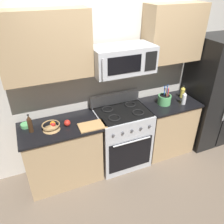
% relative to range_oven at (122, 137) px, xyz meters
% --- Properties ---
extents(ground_plane, '(16.00, 16.00, 0.00)m').
position_rel_range_oven_xyz_m(ground_plane, '(0.00, -0.60, -0.47)').
color(ground_plane, '#6B5B4C').
extents(wall_back, '(8.00, 0.10, 2.60)m').
position_rel_range_oven_xyz_m(wall_back, '(0.00, 0.37, 0.83)').
color(wall_back, beige).
rests_on(wall_back, ground).
extents(counter_left, '(1.03, 0.60, 0.91)m').
position_rel_range_oven_xyz_m(counter_left, '(-0.91, -0.00, -0.02)').
color(counter_left, tan).
rests_on(counter_left, ground).
extents(range_oven, '(0.76, 0.64, 1.09)m').
position_rel_range_oven_xyz_m(range_oven, '(0.00, 0.00, 0.00)').
color(range_oven, '#B2B5BA').
rests_on(range_oven, ground).
extents(counter_right, '(0.84, 0.60, 0.91)m').
position_rel_range_oven_xyz_m(counter_right, '(0.81, -0.00, -0.02)').
color(counter_right, tan).
rests_on(counter_right, ground).
extents(refrigerator, '(0.80, 0.71, 1.83)m').
position_rel_range_oven_xyz_m(refrigerator, '(1.65, -0.02, 0.44)').
color(refrigerator, black).
rests_on(refrigerator, ground).
extents(microwave, '(0.79, 0.44, 0.34)m').
position_rel_range_oven_xyz_m(microwave, '(-0.00, 0.03, 1.20)').
color(microwave, '#B2B5BA').
extents(upper_cabinets_left, '(1.02, 0.34, 0.76)m').
position_rel_range_oven_xyz_m(upper_cabinets_left, '(-0.91, 0.15, 1.43)').
color(upper_cabinets_left, tan).
extents(upper_cabinets_right, '(0.83, 0.34, 0.76)m').
position_rel_range_oven_xyz_m(upper_cabinets_right, '(0.81, 0.15, 1.43)').
color(upper_cabinets_right, tan).
extents(utensil_crock, '(0.20, 0.20, 0.33)m').
position_rel_range_oven_xyz_m(utensil_crock, '(0.69, -0.01, 0.51)').
color(utensil_crock, '#59AD66').
rests_on(utensil_crock, counter_right).
extents(fruit_basket, '(0.22, 0.22, 0.10)m').
position_rel_range_oven_xyz_m(fruit_basket, '(-1.00, -0.03, 0.48)').
color(fruit_basket, '#9E7A4C').
rests_on(fruit_basket, counter_left).
extents(apple_loose, '(0.08, 0.08, 0.08)m').
position_rel_range_oven_xyz_m(apple_loose, '(-0.80, -0.03, 0.48)').
color(apple_loose, red).
rests_on(apple_loose, counter_left).
extents(cutting_board, '(0.35, 0.23, 0.02)m').
position_rel_range_oven_xyz_m(cutting_board, '(-0.51, -0.17, 0.44)').
color(cutting_board, tan).
rests_on(cutting_board, counter_left).
extents(bottle_vinegar, '(0.06, 0.06, 0.22)m').
position_rel_range_oven_xyz_m(bottle_vinegar, '(0.96, -0.13, 0.53)').
color(bottle_vinegar, silver).
rests_on(bottle_vinegar, counter_right).
extents(bottle_oil, '(0.07, 0.07, 0.20)m').
position_rel_range_oven_xyz_m(bottle_oil, '(1.08, 0.06, 0.53)').
color(bottle_oil, gold).
rests_on(bottle_oil, counter_right).
extents(bottle_soy, '(0.06, 0.06, 0.25)m').
position_rel_range_oven_xyz_m(bottle_soy, '(-1.25, 0.01, 0.55)').
color(bottle_soy, '#382314').
rests_on(bottle_soy, counter_left).
extents(prep_bowl, '(0.12, 0.12, 0.05)m').
position_rel_range_oven_xyz_m(prep_bowl, '(-1.30, 0.15, 0.46)').
color(prep_bowl, '#59AD66').
rests_on(prep_bowl, counter_left).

